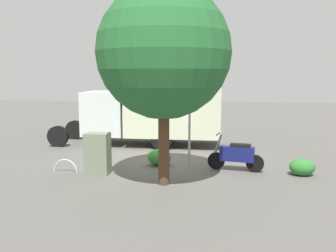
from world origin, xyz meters
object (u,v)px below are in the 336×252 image
Objects in this scene: utility_cabinet at (98,154)px; stop_sign at (190,105)px; street_tree at (164,52)px; bike_rack_hoop at (66,172)px; motorcycle at (237,155)px; box_truck_near at (153,108)px.

stop_sign is at bearing -157.54° from utility_cabinet.
street_tree is 5.03m from bike_rack_hoop.
utility_cabinet is (2.80, 1.16, -1.44)m from stop_sign.
bike_rack_hoop is at bearing -6.18° from utility_cabinet.
motorcycle reaches higher than bike_rack_hoop.
box_truck_near reaches higher than utility_cabinet.
box_truck_near is at bearing -39.08° from motorcycle.
bike_rack_hoop is (3.91, 1.04, -2.09)m from stop_sign.
stop_sign is at bearing 0.97° from motorcycle.
utility_cabinet is at bearing 80.04° from box_truck_near.
box_truck_near is 5.39m from motorcycle.
stop_sign is (-1.76, 3.81, 0.43)m from box_truck_near.
motorcycle is at bearing 168.85° from stop_sign.
box_truck_near is 2.40× the size of stop_sign.
motorcycle is 0.57× the size of stop_sign.
street_tree is (2.17, 1.70, 3.17)m from motorcycle.
street_tree is 3.83m from utility_cabinet.
motorcycle is 4.43m from utility_cabinet.
motorcycle is 2.11× the size of bike_rack_hoop.
street_tree is 6.52× the size of bike_rack_hoop.
street_tree is 4.26× the size of utility_cabinet.
street_tree is at bearing 102.96° from box_truck_near.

